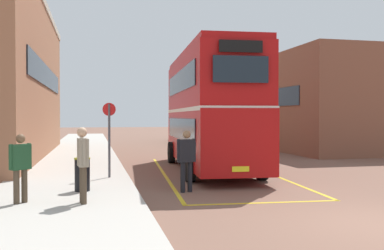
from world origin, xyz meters
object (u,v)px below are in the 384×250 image
object	(u,v)px
pedestrian_waiting_far	(83,159)
litter_bin	(82,174)
double_decker_bus	(210,109)
bus_stop_sign	(109,132)
single_deck_bus	(196,123)
pedestrian_boarding	(186,156)
pedestrian_waiting_near	(20,163)

from	to	relation	value
pedestrian_waiting_far	litter_bin	size ratio (longest dim) A/B	1.96
double_decker_bus	pedestrian_waiting_far	xyz separation A→B (m)	(-4.88, -6.50, -1.31)
double_decker_bus	bus_stop_sign	size ratio (longest dim) A/B	3.91
single_deck_bus	double_decker_bus	bearing A→B (deg)	-101.88
pedestrian_boarding	single_deck_bus	bearing A→B (deg)	75.87
bus_stop_sign	single_deck_bus	bearing A→B (deg)	69.18
litter_bin	pedestrian_boarding	bearing A→B (deg)	-0.77
pedestrian_waiting_near	pedestrian_waiting_far	world-z (taller)	pedestrian_waiting_far
pedestrian_boarding	bus_stop_sign	bearing A→B (deg)	128.90
bus_stop_sign	double_decker_bus	bearing A→B (deg)	28.12
pedestrian_waiting_near	bus_stop_sign	bearing A→B (deg)	60.76
double_decker_bus	pedestrian_waiting_near	world-z (taller)	double_decker_bus
double_decker_bus	single_deck_bus	size ratio (longest dim) A/B	1.02
pedestrian_waiting_far	single_deck_bus	bearing A→B (deg)	70.87
double_decker_bus	bus_stop_sign	xyz separation A→B (m)	(-4.11, -2.20, -0.85)
pedestrian_waiting_far	bus_stop_sign	bearing A→B (deg)	79.81
pedestrian_boarding	pedestrian_waiting_far	xyz separation A→B (m)	(-2.88, -1.70, 0.14)
single_deck_bus	pedestrian_boarding	bearing A→B (deg)	-104.13
double_decker_bus	litter_bin	distance (m)	7.12
pedestrian_waiting_far	bus_stop_sign	distance (m)	4.40
litter_bin	bus_stop_sign	bearing A→B (deg)	72.07
pedestrian_boarding	bus_stop_sign	size ratio (longest dim) A/B	0.71
single_deck_bus	bus_stop_sign	bearing A→B (deg)	-110.82
pedestrian_waiting_near	pedestrian_waiting_far	size ratio (longest dim) A/B	0.91
pedestrian_waiting_far	litter_bin	bearing A→B (deg)	91.86
double_decker_bus	pedestrian_boarding	distance (m)	5.40
pedestrian_waiting_near	litter_bin	xyz separation A→B (m)	(1.39, 1.40, -0.48)
litter_bin	single_deck_bus	bearing A→B (deg)	69.48
single_deck_bus	pedestrian_waiting_far	xyz separation A→B (m)	(-8.93, -25.75, -0.44)
single_deck_bus	pedestrian_boarding	distance (m)	24.81
litter_bin	bus_stop_sign	world-z (taller)	bus_stop_sign
single_deck_bus	pedestrian_waiting_near	bearing A→B (deg)	-112.21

